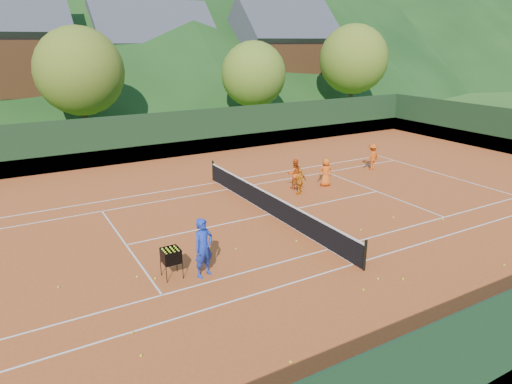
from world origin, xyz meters
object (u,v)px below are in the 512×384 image
tennis_net (270,204)px  ball_hopper (171,256)px  chalet_mid (153,63)px  student_d (372,157)px  chalet_right (282,59)px  coach (204,248)px  student_b (300,182)px  student_a (295,174)px  student_c (326,172)px

tennis_net → ball_hopper: size_ratio=12.07×
tennis_net → chalet_mid: size_ratio=0.95×
student_d → chalet_mid: chalet_mid is taller
tennis_net → chalet_mid: bearing=80.0°
chalet_right → chalet_mid: bearing=164.1°
coach → chalet_mid: size_ratio=0.16×
student_b → ball_hopper: size_ratio=1.33×
student_a → student_b: bearing=90.5°
student_a → tennis_net: size_ratio=0.13×
student_a → student_b: (-0.35, -0.99, -0.11)m
student_a → ball_hopper: 10.53m
student_a → chalet_right: chalet_right is taller
student_d → ball_hopper: bearing=15.1°
student_b → ball_hopper: bearing=19.5°
student_b → student_d: size_ratio=0.84×
chalet_mid → coach: bearing=-106.0°
coach → tennis_net: size_ratio=0.16×
student_d → student_c: bearing=6.3°
coach → tennis_net: coach is taller
chalet_right → student_d: bearing=-112.2°
coach → student_d: bearing=9.0°
student_c → tennis_net: student_c is taller
student_a → chalet_mid: bearing=-75.1°
coach → student_a: (7.84, 6.21, -0.22)m
student_c → chalet_mid: size_ratio=0.12×
student_c → student_a: bearing=-0.4°
tennis_net → student_c: bearing=23.9°
student_b → tennis_net: student_b is taller
student_a → tennis_net: 4.02m
student_c → chalet_mid: (1.31, 31.93, 4.22)m
student_c → chalet_right: 32.16m
coach → student_c: bearing=13.8°
student_d → chalet_mid: bearing=-92.7°
chalet_mid → ball_hopper: bearing=-107.5°
student_a → chalet_right: bearing=-101.4°
ball_hopper → chalet_right: chalet_right is taller
chalet_right → ball_hopper: bearing=-127.8°
coach → student_d: 15.43m
student_d → student_a: bearing=-2.4°
student_d → tennis_net: bearing=11.2°
student_a → ball_hopper: (-8.80, -5.79, -0.03)m
student_d → chalet_right: 29.28m
student_a → student_d: (5.99, 0.63, 0.01)m
student_a → chalet_right: size_ratio=0.13×
student_b → student_d: student_d is taller
tennis_net → chalet_right: bearing=56.3°
coach → tennis_net: bearing=19.9°
student_c → ball_hopper: bearing=43.9°
student_a → student_b: size_ratio=1.17×
student_b → student_d: bearing=-175.8°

